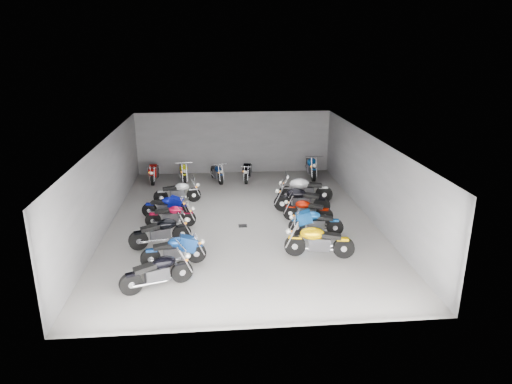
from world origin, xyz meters
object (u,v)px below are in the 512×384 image
motorcycle_left_d (171,215)px  motorcycle_right_c (315,223)px  motorcycle_left_c (161,232)px  motorcycle_left_a (158,272)px  motorcycle_left_b (174,251)px  motorcycle_left_e (166,207)px  motorcycle_right_f (304,190)px  drain_grate (243,226)px  motorcycle_back_b (184,172)px  motorcycle_right_d (307,210)px  motorcycle_back_a (154,172)px  motorcycle_back_f (311,166)px  motorcycle_right_b (318,241)px  motorcycle_back_d (248,171)px  motorcycle_left_f (178,192)px  motorcycle_back_c (217,172)px  motorcycle_right_e (301,200)px

motorcycle_left_d → motorcycle_right_c: 5.32m
motorcycle_left_c → motorcycle_left_d: size_ratio=1.09×
motorcycle_left_a → motorcycle_left_d: (-0.03, 4.49, -0.05)m
motorcycle_left_b → motorcycle_right_c: motorcycle_left_b is taller
motorcycle_left_e → motorcycle_right_f: bearing=113.9°
motorcycle_right_c → motorcycle_left_e: bearing=74.6°
motorcycle_right_f → motorcycle_left_a: bearing=145.8°
motorcycle_left_d → drain_grate: bearing=86.3°
motorcycle_back_b → motorcycle_right_c: bearing=118.6°
motorcycle_left_a → motorcycle_right_d: 6.87m
motorcycle_right_f → motorcycle_left_b: bearing=141.3°
motorcycle_right_f → motorcycle_back_b: bearing=60.9°
motorcycle_right_d → motorcycle_back_b: motorcycle_back_b is taller
drain_grate → motorcycle_back_a: (-4.00, 6.16, 0.47)m
motorcycle_back_a → motorcycle_back_f: (7.87, 0.10, 0.09)m
motorcycle_right_b → motorcycle_left_d: bearing=70.2°
motorcycle_back_a → motorcycle_back_b: (1.44, -0.16, 0.03)m
motorcycle_back_d → motorcycle_right_c: bearing=116.7°
motorcycle_left_e → motorcycle_left_f: 1.78m
drain_grate → motorcycle_right_b: bearing=-50.9°
motorcycle_left_c → motorcycle_left_d: motorcycle_left_c is taller
motorcycle_back_f → motorcycle_left_a: bearing=61.0°
motorcycle_right_f → motorcycle_back_c: motorcycle_right_f is taller
motorcycle_left_f → motorcycle_back_f: bearing=109.5°
motorcycle_left_d → motorcycle_right_c: (5.18, -1.21, 0.02)m
motorcycle_right_c → motorcycle_right_e: 2.25m
motorcycle_left_e → motorcycle_back_a: 5.17m
motorcycle_back_b → motorcycle_back_c: size_ratio=1.14×
motorcycle_back_c → motorcycle_left_c: bearing=59.6°
motorcycle_left_e → motorcycle_right_c: size_ratio=0.97×
motorcycle_right_c → motorcycle_back_a: motorcycle_back_a is taller
motorcycle_right_f → motorcycle_back_c: (-3.72, 3.49, -0.12)m
motorcycle_back_a → motorcycle_back_f: size_ratio=0.85×
motorcycle_back_b → motorcycle_left_d: bearing=81.9°
motorcycle_back_a → motorcycle_left_e: bearing=103.1°
motorcycle_left_a → motorcycle_back_a: bearing=163.9°
motorcycle_left_d → motorcycle_left_f: size_ratio=0.94×
motorcycle_left_c → motorcycle_back_d: bearing=136.1°
drain_grate → motorcycle_left_d: (-2.66, 0.16, 0.45)m
motorcycle_back_d → motorcycle_back_a: bearing=8.9°
motorcycle_right_c → motorcycle_right_b: bearing=177.5°
motorcycle_left_f → motorcycle_right_f: 5.43m
motorcycle_right_e → motorcycle_left_d: bearing=119.8°
motorcycle_back_a → motorcycle_back_b: bearing=174.9°
motorcycle_left_d → motorcycle_right_e: size_ratio=0.85×
motorcycle_right_b → motorcycle_back_f: bearing=1.0°
motorcycle_right_c → motorcycle_left_b: bearing=117.9°
motorcycle_left_e → motorcycle_right_e: motorcycle_right_e is taller
motorcycle_right_e → motorcycle_back_c: bearing=53.5°
drain_grate → motorcycle_back_c: size_ratio=0.17×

